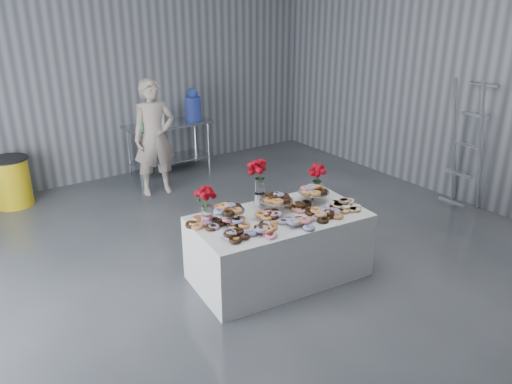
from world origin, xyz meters
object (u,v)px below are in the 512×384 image
(prep_table, at_px, (169,139))
(trash_barrel, at_px, (11,182))
(stepladder, at_px, (467,145))
(water_jug, at_px, (193,105))
(display_table, at_px, (279,247))
(person, at_px, (154,138))

(prep_table, relative_size, trash_barrel, 2.02)
(stepladder, bearing_deg, prep_table, 126.34)
(stepladder, bearing_deg, water_jug, 121.26)
(water_jug, height_order, trash_barrel, water_jug)
(display_table, xyz_separation_m, trash_barrel, (-2.05, 3.91, -0.00))
(prep_table, bearing_deg, stepladder, -53.66)
(water_jug, distance_m, stepladder, 4.55)
(display_table, xyz_separation_m, stepladder, (3.41, 0.03, 0.59))
(display_table, height_order, trash_barrel, display_table)
(prep_table, bearing_deg, person, -127.87)
(display_table, xyz_separation_m, prep_table, (0.55, 3.91, 0.24))
(water_jug, bearing_deg, display_table, -105.08)
(person, relative_size, stepladder, 0.94)
(prep_table, distance_m, trash_barrel, 2.61)
(display_table, distance_m, person, 3.19)
(water_jug, height_order, stepladder, stepladder)
(prep_table, xyz_separation_m, trash_barrel, (-2.60, -0.00, -0.25))
(stepladder, bearing_deg, person, 137.90)
(prep_table, xyz_separation_m, stepladder, (2.86, -3.88, 0.35))
(prep_table, height_order, stepladder, stepladder)
(prep_table, distance_m, water_jug, 0.73)
(display_table, distance_m, trash_barrel, 4.42)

